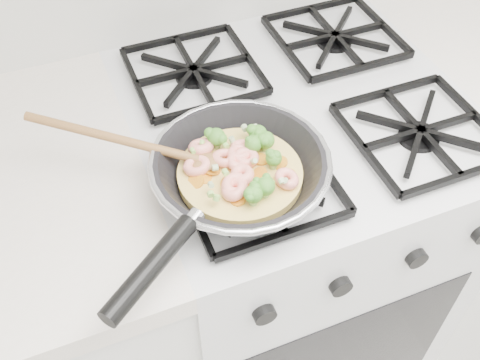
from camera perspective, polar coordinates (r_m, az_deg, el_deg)
name	(u,v)px	position (r m, az deg, el deg)	size (l,w,h in m)	color
stove	(285,247)	(1.35, 4.62, -6.84)	(0.60, 0.60, 0.92)	silver
skillet	(237,171)	(0.83, -0.29, 0.97)	(0.41, 0.37, 0.09)	black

